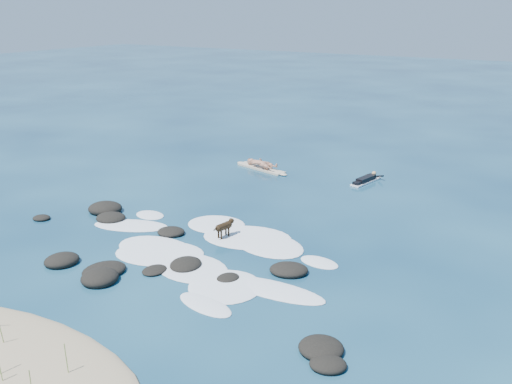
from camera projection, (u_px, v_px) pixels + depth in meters
The scene contains 6 objects.
ground at pixel (199, 247), 20.03m from camera, with size 160.00×160.00×0.00m, color #0A2642.
reef_rocks at pixel (148, 255), 19.17m from camera, with size 14.74×6.34×0.53m.
breaking_foam at pixel (208, 251), 19.66m from camera, with size 10.58×7.02×0.12m.
standing_surfer_rig at pixel (261, 155), 29.22m from camera, with size 3.50×1.31×2.01m.
paddling_surfer_rig at pixel (366, 180), 27.28m from camera, with size 1.08×2.29×0.40m.
dog at pixel (225, 226), 20.66m from camera, with size 0.40×1.09×0.69m.
Camera 1 is at (11.26, -14.72, 8.09)m, focal length 40.00 mm.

